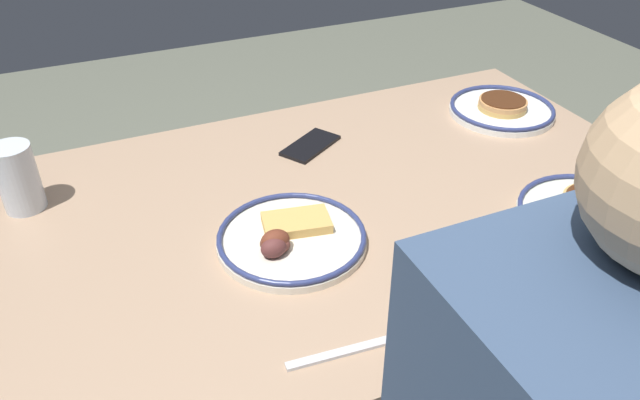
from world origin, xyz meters
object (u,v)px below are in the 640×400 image
object	(u,v)px
plate_far_companion	(593,214)
drinking_glass	(19,181)
fork_near	(354,349)
cell_phone	(310,145)
plate_near_main	(502,108)
plate_center_pancakes	(291,238)

from	to	relation	value
plate_far_companion	drinking_glass	size ratio (longest dim) A/B	2.05
drinking_glass	fork_near	xyz separation A→B (m)	(-0.42, 0.59, -0.06)
plate_far_companion	drinking_glass	distance (m)	1.09
drinking_glass	cell_phone	distance (m)	0.60
fork_near	cell_phone	bearing A→B (deg)	-107.04
plate_near_main	drinking_glass	size ratio (longest dim) A/B	1.91
plate_center_pancakes	plate_far_companion	xyz separation A→B (m)	(-0.54, 0.17, 0.00)
cell_phone	fork_near	bearing A→B (deg)	41.06
plate_center_pancakes	plate_far_companion	distance (m)	0.57
plate_center_pancakes	fork_near	xyz separation A→B (m)	(0.01, 0.27, -0.01)
plate_near_main	drinking_glass	bearing A→B (deg)	-2.17
plate_far_companion	fork_near	xyz separation A→B (m)	(0.55, 0.11, -0.02)
plate_near_main	fork_near	world-z (taller)	plate_near_main
drinking_glass	plate_far_companion	bearing A→B (deg)	153.60
cell_phone	drinking_glass	bearing A→B (deg)	-32.31
drinking_glass	fork_near	bearing A→B (deg)	125.65
plate_near_main	plate_center_pancakes	bearing A→B (deg)	22.20
fork_near	plate_center_pancakes	bearing A→B (deg)	-91.52
plate_far_companion	cell_phone	size ratio (longest dim) A/B	1.92
plate_near_main	cell_phone	distance (m)	0.50
plate_near_main	fork_near	xyz separation A→B (m)	(0.68, 0.55, -0.01)
plate_far_companion	plate_center_pancakes	bearing A→B (deg)	-16.96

